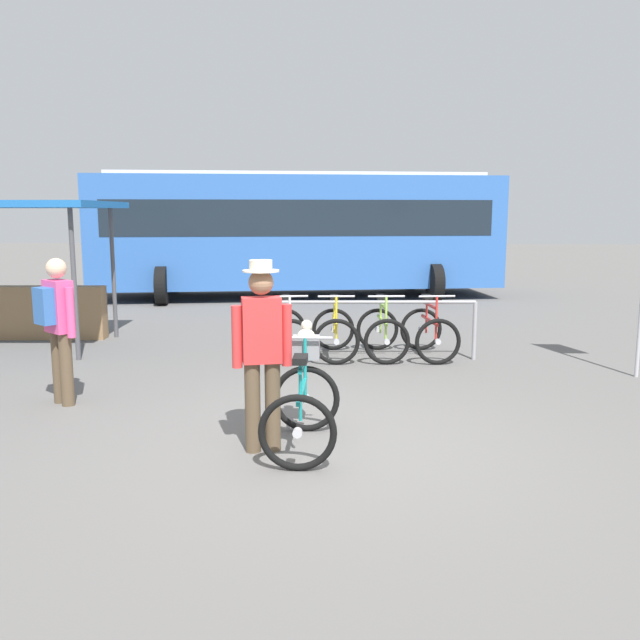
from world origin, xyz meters
TOP-DOWN VIEW (x-y plane):
  - ground_plane at (0.00, 0.00)m, footprint 80.00×80.00m
  - bike_rack_rail at (0.45, 3.63)m, footprint 3.21×0.22m
  - racked_bike_white at (-0.71, 3.75)m, footprint 0.85×1.19m
  - racked_bike_yellow at (-0.01, 3.78)m, footprint 0.74×1.13m
  - racked_bike_lime at (0.69, 3.82)m, footprint 0.76×1.15m
  - racked_bike_red at (1.38, 3.85)m, footprint 0.80×1.17m
  - featured_bicycle at (-0.21, -0.02)m, footprint 0.66×1.21m
  - person_with_featured_bike at (-0.56, -0.19)m, footprint 0.52×0.32m
  - pedestrian_with_backpack at (-3.01, 1.17)m, footprint 0.47×0.46m
  - bus_distant at (-1.15, 10.96)m, footprint 10.27×4.41m
  - market_stall at (-5.10, 4.59)m, footprint 3.20×2.43m

SIDE VIEW (x-z plane):
  - ground_plane at x=0.00m, z-range 0.00..0.00m
  - racked_bike_white at x=-0.71m, z-range -0.12..0.85m
  - racked_bike_lime at x=0.69m, z-range -0.12..0.85m
  - racked_bike_red at x=1.38m, z-range -0.12..0.85m
  - racked_bike_yellow at x=-0.01m, z-range -0.12..0.85m
  - featured_bicycle at x=-0.21m, z-range -0.06..1.03m
  - bike_rack_rail at x=0.45m, z-range 0.23..1.10m
  - pedestrian_with_backpack at x=-3.01m, z-range 0.12..1.76m
  - person_with_featured_bike at x=-0.56m, z-range 0.09..1.81m
  - market_stall at x=-5.10m, z-range 0.24..2.54m
  - bus_distant at x=-1.15m, z-range 0.20..3.28m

